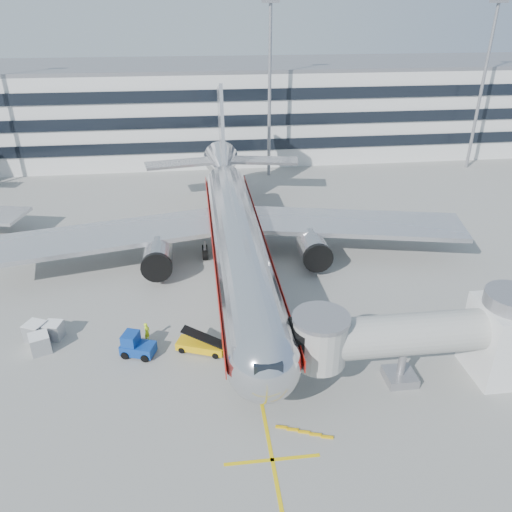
{
  "coord_description": "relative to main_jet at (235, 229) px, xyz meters",
  "views": [
    {
      "loc": [
        -3.66,
        -35.32,
        25.24
      ],
      "look_at": [
        1.44,
        5.77,
        4.0
      ],
      "focal_mm": 35.0,
      "sensor_mm": 36.0,
      "label": 1
    }
  ],
  "objects": [
    {
      "name": "stop_bar",
      "position": [
        0.0,
        -25.72,
        -4.23
      ],
      "size": [
        6.0,
        0.25,
        0.01
      ],
      "primitive_type": "cube",
      "color": "#DEB80B",
      "rests_on": "ground"
    },
    {
      "name": "belt_loader",
      "position": [
        -4.05,
        -14.34,
        -3.68
      ],
      "size": [
        4.19,
        2.74,
        1.97
      ],
      "color": "#DCA609",
      "rests_on": "ground"
    },
    {
      "name": "baggage_tug",
      "position": [
        -9.19,
        -14.17,
        -3.38
      ],
      "size": [
        2.95,
        2.34,
        1.95
      ],
      "color": "navy",
      "rests_on": "ground"
    },
    {
      "name": "main_jet",
      "position": [
        0.0,
        0.0,
        0.0
      ],
      "size": [
        50.95,
        48.7,
        16.06
      ],
      "color": "silver",
      "rests_on": "ground"
    },
    {
      "name": "lead_in_line",
      "position": [
        0.0,
        -1.72,
        -4.23
      ],
      "size": [
        0.25,
        70.0,
        0.01
      ],
      "primitive_type": "cube",
      "color": "#DEB80B",
      "rests_on": "ground"
    },
    {
      "name": "ramp_worker",
      "position": [
        -8.45,
        -12.43,
        -3.38
      ],
      "size": [
        0.63,
        0.74,
        1.71
      ],
      "primitive_type": "imported",
      "rotation": [
        0.0,
        0.0,
        1.13
      ],
      "color": "#CFFF1A",
      "rests_on": "ground"
    },
    {
      "name": "terminal",
      "position": [
        0.0,
        46.23,
        3.57
      ],
      "size": [
        150.0,
        24.25,
        15.6
      ],
      "color": "silver",
      "rests_on": "ground"
    },
    {
      "name": "light_mast_east",
      "position": [
        42.0,
        30.28,
        10.64
      ],
      "size": [
        2.4,
        1.2,
        25.45
      ],
      "color": "gray",
      "rests_on": "ground"
    },
    {
      "name": "cargo_container_left",
      "position": [
        -16.87,
        -12.84,
        -3.44
      ],
      "size": [
        1.92,
        1.92,
        1.57
      ],
      "color": "#A9ACB0",
      "rests_on": "ground"
    },
    {
      "name": "light_mast_centre",
      "position": [
        8.0,
        30.28,
        10.64
      ],
      "size": [
        2.4,
        1.2,
        25.45
      ],
      "color": "gray",
      "rests_on": "ground"
    },
    {
      "name": "cargo_container_front",
      "position": [
        -16.21,
        -11.06,
        -3.5
      ],
      "size": [
        1.63,
        1.63,
        1.45
      ],
      "color": "#A9ACB0",
      "rests_on": "ground"
    },
    {
      "name": "jet_bridge",
      "position": [
        12.18,
        -19.72,
        -0.36
      ],
      "size": [
        17.8,
        4.5,
        7.0
      ],
      "color": "silver",
      "rests_on": "ground"
    },
    {
      "name": "cargo_container_right",
      "position": [
        -17.65,
        -11.11,
        -3.44
      ],
      "size": [
        1.96,
        1.96,
        1.58
      ],
      "color": "#A9ACB0",
      "rests_on": "ground"
    },
    {
      "name": "ground",
      "position": [
        0.0,
        -11.72,
        -4.23
      ],
      "size": [
        180.0,
        180.0,
        0.0
      ],
      "primitive_type": "plane",
      "color": "gray",
      "rests_on": "ground"
    }
  ]
}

